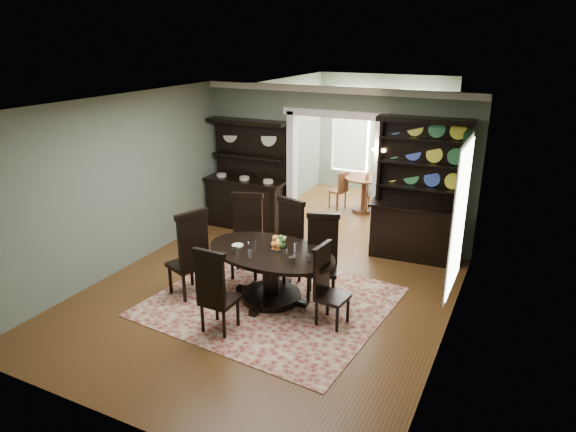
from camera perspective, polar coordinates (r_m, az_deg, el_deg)
name	(u,v)px	position (r m, az deg, el deg)	size (l,w,h in m)	color
room	(260,203)	(7.54, -3.08, 1.43)	(5.51, 6.01, 3.01)	#583917
parlor	(372,141)	(12.48, 9.36, 8.21)	(3.51, 3.50, 3.01)	#583917
doorway_trim	(334,159)	(10.12, 5.11, 6.33)	(2.08, 0.25, 2.57)	white
right_window	(460,210)	(7.55, 18.57, 0.60)	(0.15, 1.47, 2.12)	white
wall_sconce	(380,151)	(9.62, 10.14, 7.08)	(0.27, 0.21, 0.21)	gold
rug	(271,301)	(8.07, -1.88, -9.46)	(3.40, 3.05, 0.01)	maroon
dining_table	(271,266)	(7.88, -1.93, -5.54)	(2.24, 2.15, 0.83)	black
centerpiece	(278,246)	(7.78, -1.08, -3.33)	(1.37, 0.88, 0.22)	silver
chair_far_left	(247,232)	(8.73, -4.59, -1.82)	(0.65, 0.64, 1.42)	black
chair_far_mid	(287,239)	(8.42, -0.08, -2.59)	(0.63, 0.61, 1.42)	black
chair_far_right	(322,254)	(7.99, 3.83, -4.22)	(0.62, 0.61, 1.34)	black
chair_end_left	(190,252)	(8.03, -10.79, -3.99)	(0.66, 0.68, 1.45)	black
chair_end_right	(327,283)	(7.28, 4.32, -7.41)	(0.46, 0.48, 1.19)	black
chair_near	(214,290)	(7.05, -8.19, -8.10)	(0.49, 0.45, 1.28)	black
sideboard	(247,191)	(10.87, -4.59, 2.81)	(1.74, 0.64, 2.28)	black
welsh_dresser	(417,209)	(9.58, 14.15, 0.77)	(1.68, 0.71, 2.57)	black
parlor_table	(364,189)	(11.98, 8.43, 2.95)	(0.89, 0.89, 0.82)	#522B17
parlor_chair_left	(340,189)	(12.10, 5.77, 2.96)	(0.43, 0.42, 0.90)	#522B17
parlor_chair_right	(371,192)	(11.87, 9.25, 2.63)	(0.42, 0.41, 0.96)	#522B17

